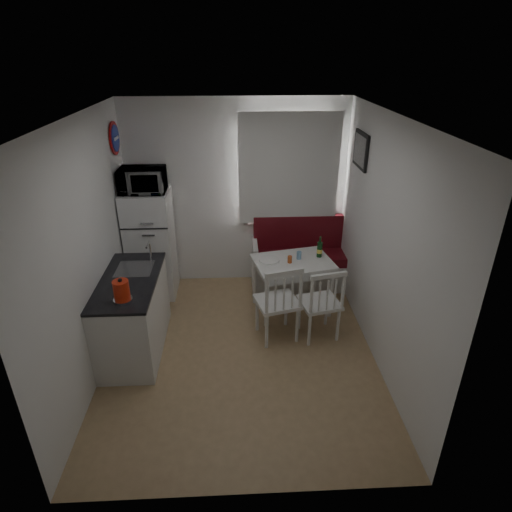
{
  "coord_description": "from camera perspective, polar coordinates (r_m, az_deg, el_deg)",
  "views": [
    {
      "loc": [
        -0.02,
        -3.93,
        3.17
      ],
      "look_at": [
        0.2,
        0.5,
        0.97
      ],
      "focal_mm": 30.0,
      "sensor_mm": 36.0,
      "label": 1
    }
  ],
  "objects": [
    {
      "name": "drinking_glass_blue",
      "position": [
        5.45,
        5.75,
        0.09
      ],
      "size": [
        0.06,
        0.06,
        0.1
      ],
      "primitive_type": "cylinder",
      "color": "#719CC0",
      "rests_on": "dining_table"
    },
    {
      "name": "dining_table",
      "position": [
        5.45,
        4.93,
        -1.4
      ],
      "size": [
        1.08,
        0.86,
        0.72
      ],
      "rotation": [
        0.0,
        0.0,
        0.21
      ],
      "color": "silver",
      "rests_on": "floor"
    },
    {
      "name": "fridge",
      "position": [
        5.97,
        -13.82,
        1.56
      ],
      "size": [
        0.6,
        0.6,
        1.49
      ],
      "primitive_type": "cube",
      "color": "white",
      "rests_on": "floor"
    },
    {
      "name": "microwave",
      "position": [
        5.61,
        -14.9,
        9.74
      ],
      "size": [
        0.56,
        0.38,
        0.31
      ],
      "primitive_type": "imported",
      "color": "white",
      "rests_on": "fridge"
    },
    {
      "name": "window",
      "position": [
        5.9,
        4.32,
        11.08
      ],
      "size": [
        1.22,
        0.06,
        1.47
      ],
      "primitive_type": "cube",
      "color": "silver",
      "rests_on": "wall_back"
    },
    {
      "name": "plate",
      "position": [
        5.4,
        1.78,
        -0.52
      ],
      "size": [
        0.26,
        0.26,
        0.02
      ],
      "primitive_type": "cylinder",
      "color": "white",
      "rests_on": "dining_table"
    },
    {
      "name": "bench",
      "position": [
        6.2,
        5.98,
        -1.02
      ],
      "size": [
        1.41,
        0.54,
        1.01
      ],
      "color": "silver",
      "rests_on": "floor"
    },
    {
      "name": "kitchen_counter",
      "position": [
        5.04,
        -16.04,
        -7.4
      ],
      "size": [
        0.62,
        1.32,
        1.16
      ],
      "color": "silver",
      "rests_on": "floor"
    },
    {
      "name": "wine_bottle",
      "position": [
        5.5,
        8.5,
        1.23
      ],
      "size": [
        0.07,
        0.07,
        0.28
      ],
      "primitive_type": null,
      "color": "#123816",
      "rests_on": "dining_table"
    },
    {
      "name": "chair_left",
      "position": [
        4.86,
        3.0,
        -5.42
      ],
      "size": [
        0.57,
        0.55,
        0.53
      ],
      "rotation": [
        0.0,
        0.0,
        0.26
      ],
      "color": "silver",
      "rests_on": "floor"
    },
    {
      "name": "chair_right",
      "position": [
        4.95,
        8.77,
        -5.51
      ],
      "size": [
        0.52,
        0.51,
        0.5
      ],
      "rotation": [
        0.0,
        0.0,
        0.21
      ],
      "color": "silver",
      "rests_on": "floor"
    },
    {
      "name": "wall_sign",
      "position": [
        5.66,
        -18.27,
        14.69
      ],
      "size": [
        0.03,
        0.4,
        0.4
      ],
      "primitive_type": "cylinder",
      "rotation": [
        0.0,
        1.57,
        0.0
      ],
      "color": "navy",
      "rests_on": "wall_left"
    },
    {
      "name": "wall_right",
      "position": [
        4.61,
        16.67,
        1.24
      ],
      "size": [
        0.02,
        3.5,
        2.6
      ],
      "primitive_type": "cube",
      "color": "white",
      "rests_on": "floor"
    },
    {
      "name": "picture_frame",
      "position": [
        5.37,
        13.77,
        13.56
      ],
      "size": [
        0.04,
        0.52,
        0.42
      ],
      "primitive_type": "cube",
      "color": "black",
      "rests_on": "wall_right"
    },
    {
      "name": "wall_front",
      "position": [
        2.87,
        -1.8,
        -14.28
      ],
      "size": [
        3.0,
        0.02,
        2.6
      ],
      "primitive_type": "cube",
      "color": "white",
      "rests_on": "floor"
    },
    {
      "name": "ceiling",
      "position": [
        3.97,
        -2.67,
        18.06
      ],
      "size": [
        3.0,
        3.5,
        0.02
      ],
      "primitive_type": "cube",
      "color": "white",
      "rests_on": "wall_back"
    },
    {
      "name": "kettle",
      "position": [
        4.37,
        -17.5,
        -4.41
      ],
      "size": [
        0.19,
        0.19,
        0.25
      ],
      "primitive_type": "cylinder",
      "color": "red",
      "rests_on": "kitchen_counter"
    },
    {
      "name": "floor",
      "position": [
        5.05,
        -2.04,
        -12.58
      ],
      "size": [
        3.0,
        3.5,
        0.02
      ],
      "primitive_type": "cube",
      "color": "#9C7D53",
      "rests_on": "ground"
    },
    {
      "name": "wall_back",
      "position": [
        5.98,
        -2.56,
        8.08
      ],
      "size": [
        3.0,
        0.02,
        2.6
      ],
      "primitive_type": "cube",
      "color": "white",
      "rests_on": "floor"
    },
    {
      "name": "curtain",
      "position": [
        5.82,
        4.42,
        11.37
      ],
      "size": [
        1.35,
        0.02,
        1.5
      ],
      "primitive_type": "cube",
      "color": "white",
      "rests_on": "wall_back"
    },
    {
      "name": "drinking_glass_orange",
      "position": [
        5.35,
        4.52,
        -0.46
      ],
      "size": [
        0.05,
        0.05,
        0.09
      ],
      "primitive_type": "cylinder",
      "color": "#C55420",
      "rests_on": "dining_table"
    },
    {
      "name": "wall_left",
      "position": [
        4.6,
        -21.36,
        0.4
      ],
      "size": [
        0.02,
        3.5,
        2.6
      ],
      "primitive_type": "cube",
      "color": "white",
      "rests_on": "floor"
    }
  ]
}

